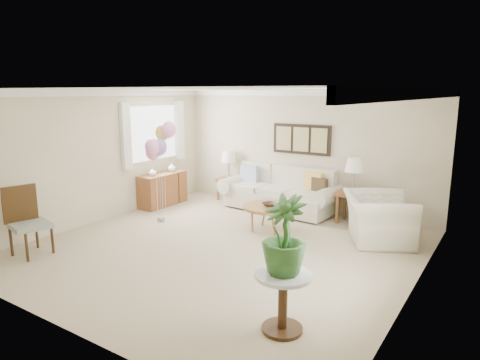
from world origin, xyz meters
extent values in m
plane|color=tan|center=(0.00, 0.00, 0.00)|extent=(6.00, 6.00, 0.00)
cube|color=beige|center=(0.00, 3.00, 1.30)|extent=(6.00, 0.04, 2.60)
cube|color=beige|center=(0.00, -3.00, 1.30)|extent=(6.00, 0.04, 2.60)
cube|color=beige|center=(-3.00, 0.00, 1.30)|extent=(0.04, 6.00, 2.60)
cube|color=beige|center=(3.00, 0.00, 1.30)|extent=(0.04, 6.00, 2.60)
cube|color=white|center=(0.00, 0.00, 2.59)|extent=(6.00, 6.00, 0.02)
cube|color=white|center=(0.00, 2.97, 2.54)|extent=(6.00, 0.06, 0.12)
cube|color=white|center=(-2.97, 0.00, 2.54)|extent=(0.06, 6.00, 0.12)
cube|color=white|center=(2.97, 0.00, 2.54)|extent=(0.06, 6.00, 0.12)
cube|color=white|center=(-2.98, 1.50, 1.65)|extent=(0.04, 1.40, 1.20)
cube|color=white|center=(-2.94, 0.65, 1.65)|extent=(0.10, 0.22, 1.40)
cube|color=white|center=(-2.94, 2.35, 1.65)|extent=(0.10, 0.22, 1.40)
cube|color=black|center=(0.00, 2.97, 1.55)|extent=(1.35, 0.04, 0.65)
cube|color=#8C8C59|center=(-0.42, 2.94, 1.55)|extent=(0.36, 0.02, 0.52)
cube|color=#8C8C59|center=(0.00, 2.94, 1.55)|extent=(0.36, 0.02, 0.52)
cube|color=#8C8C59|center=(0.42, 2.94, 1.55)|extent=(0.36, 0.02, 0.52)
cube|color=beige|center=(-0.29, 2.52, 0.24)|extent=(2.43, 1.13, 0.39)
cube|color=beige|center=(-0.29, 2.88, 0.67)|extent=(2.38, 0.40, 0.59)
cylinder|color=beige|center=(-1.42, 2.52, 0.48)|extent=(0.41, 0.99, 0.34)
cylinder|color=beige|center=(0.84, 2.52, 0.48)|extent=(0.41, 0.99, 0.34)
cube|color=beige|center=(-0.97, 2.47, 0.47)|extent=(0.70, 0.82, 0.13)
cube|color=beige|center=(-0.29, 2.47, 0.47)|extent=(0.70, 0.82, 0.13)
cube|color=beige|center=(0.38, 2.47, 0.47)|extent=(0.70, 0.82, 0.13)
cube|color=#9DB5D4|center=(-1.13, 2.65, 0.71)|extent=(0.41, 0.13, 0.41)
cube|color=#E4BA50|center=(0.46, 2.65, 0.71)|extent=(0.41, 0.13, 0.41)
cube|color=#392B18|center=(0.62, 2.58, 0.65)|extent=(0.37, 0.11, 0.37)
cube|color=beige|center=(-0.29, 2.52, 0.02)|extent=(2.15, 0.86, 0.04)
cube|color=brown|center=(-1.79, 2.77, 0.49)|extent=(0.48, 0.44, 0.07)
cube|color=brown|center=(-1.98, 2.59, 0.23)|extent=(0.04, 0.04, 0.46)
cube|color=brown|center=(-1.59, 2.59, 0.23)|extent=(0.04, 0.04, 0.46)
cube|color=brown|center=(-1.98, 2.94, 0.23)|extent=(0.04, 0.04, 0.46)
cube|color=brown|center=(-1.59, 2.94, 0.23)|extent=(0.04, 0.04, 0.46)
cube|color=brown|center=(1.33, 2.58, 0.59)|extent=(0.58, 0.53, 0.08)
cube|color=brown|center=(1.10, 2.37, 0.27)|extent=(0.05, 0.05, 0.55)
cube|color=brown|center=(1.56, 2.37, 0.27)|extent=(0.05, 0.05, 0.55)
cube|color=brown|center=(1.10, 2.79, 0.27)|extent=(0.05, 0.05, 0.55)
cube|color=brown|center=(1.56, 2.79, 0.27)|extent=(0.05, 0.05, 0.55)
cylinder|color=gray|center=(-1.79, 2.77, 0.56)|extent=(0.15, 0.15, 0.07)
cylinder|color=gray|center=(-1.79, 2.77, 0.76)|extent=(0.04, 0.04, 0.33)
cone|color=silver|center=(-1.79, 2.77, 1.06)|extent=(0.37, 0.37, 0.26)
cylinder|color=gray|center=(1.33, 2.58, 0.66)|extent=(0.16, 0.16, 0.07)
cylinder|color=gray|center=(1.33, 2.58, 0.86)|extent=(0.04, 0.04, 0.33)
cone|color=silver|center=(1.33, 2.58, 1.17)|extent=(0.38, 0.38, 0.27)
cylinder|color=olive|center=(0.19, 1.21, 0.45)|extent=(0.95, 0.95, 0.05)
cylinder|color=olive|center=(0.42, 1.44, 0.21)|extent=(0.04, 0.04, 0.43)
cylinder|color=olive|center=(-0.03, 1.44, 0.21)|extent=(0.04, 0.04, 0.43)
cylinder|color=olive|center=(-0.03, 0.99, 0.21)|extent=(0.04, 0.04, 0.43)
cylinder|color=olive|center=(0.42, 0.99, 0.21)|extent=(0.04, 0.04, 0.43)
imported|color=#2D231C|center=(0.20, 1.21, 0.51)|extent=(0.32, 0.32, 0.06)
imported|color=beige|center=(2.06, 1.76, 0.41)|extent=(1.54, 1.61, 0.82)
cylinder|color=silver|center=(2.02, -1.71, 0.65)|extent=(0.62, 0.62, 0.04)
cylinder|color=#35200C|center=(2.02, -1.71, 0.32)|extent=(0.10, 0.10, 0.62)
cylinder|color=#35200C|center=(2.02, -1.71, 0.01)|extent=(0.45, 0.45, 0.01)
imported|color=#22471D|center=(2.01, -1.70, 1.09)|extent=(0.58, 0.58, 0.85)
cube|color=gray|center=(-2.37, -1.92, 0.49)|extent=(0.65, 0.65, 0.08)
cylinder|color=#35200C|center=(-2.59, -2.14, 0.22)|extent=(0.04, 0.04, 0.45)
cylinder|color=#35200C|center=(-2.16, -2.14, 0.22)|extent=(0.04, 0.04, 0.45)
cylinder|color=#35200C|center=(-2.59, -1.70, 0.22)|extent=(0.04, 0.04, 0.45)
cylinder|color=#35200C|center=(-2.16, -1.70, 0.22)|extent=(0.04, 0.04, 0.45)
cube|color=#35200C|center=(-2.61, -1.92, 0.81)|extent=(0.16, 0.51, 0.59)
cube|color=brown|center=(-2.76, 1.50, 0.37)|extent=(0.45, 1.20, 0.74)
cube|color=#35200C|center=(-2.75, 1.20, 0.37)|extent=(0.46, 0.02, 0.70)
cube|color=#35200C|center=(-2.75, 1.80, 0.37)|extent=(0.46, 0.02, 0.70)
imported|color=white|center=(-2.74, 1.18, 0.83)|extent=(0.20, 0.20, 0.17)
imported|color=beige|center=(-2.74, 1.81, 0.84)|extent=(0.23, 0.23, 0.19)
cube|color=gray|center=(-1.91, 0.53, 0.04)|extent=(0.10, 0.10, 0.08)
ellipsoid|color=#FF97D3|center=(-2.01, 0.48, 1.41)|extent=(0.29, 0.29, 0.33)
cylinder|color=silver|center=(-1.96, 0.50, 0.66)|extent=(0.01, 0.01, 1.17)
ellipsoid|color=#9B7CCF|center=(-1.82, 0.47, 1.52)|extent=(0.29, 0.29, 0.33)
cylinder|color=silver|center=(-1.87, 0.50, 0.72)|extent=(0.01, 0.01, 1.28)
ellipsoid|color=gold|center=(-1.91, 0.66, 1.77)|extent=(0.29, 0.29, 0.33)
cylinder|color=silver|center=(-1.91, 0.60, 0.85)|extent=(0.01, 0.01, 1.53)
ellipsoid|color=#FF97D3|center=(-1.74, 0.66, 1.85)|extent=(0.29, 0.29, 0.33)
cylinder|color=silver|center=(-1.83, 0.60, 0.88)|extent=(0.01, 0.01, 1.60)
ellipsoid|color=#9B7CCF|center=(-1.93, 0.39, 1.53)|extent=(0.29, 0.29, 0.33)
cylinder|color=silver|center=(-1.92, 0.46, 0.73)|extent=(0.01, 0.01, 1.29)
ellipsoid|color=#FF97D3|center=(-1.86, 0.33, 1.53)|extent=(0.29, 0.29, 0.33)
cylinder|color=silver|center=(-1.89, 0.43, 0.72)|extent=(0.01, 0.01, 1.28)
camera|label=1|loc=(3.96, -5.52, 2.56)|focal=32.00mm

